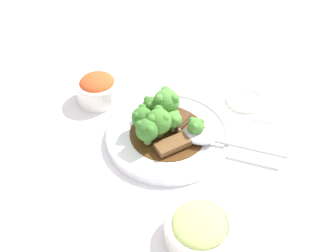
{
  "coord_description": "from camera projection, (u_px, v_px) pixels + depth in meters",
  "views": [
    {
      "loc": [
        0.23,
        -0.51,
        0.57
      ],
      "look_at": [
        0.0,
        0.0,
        0.03
      ],
      "focal_mm": 42.0,
      "sensor_mm": 36.0,
      "label": 1
    }
  ],
  "objects": [
    {
      "name": "beef_strip_2",
      "position": [
        173.0,
        144.0,
        0.75
      ],
      "size": [
        0.07,
        0.07,
        0.01
      ],
      "color": "brown",
      "rests_on": "main_plate"
    },
    {
      "name": "broccoli_floret_6",
      "position": [
        142.0,
        117.0,
        0.77
      ],
      "size": [
        0.04,
        0.04,
        0.05
      ],
      "color": "#8EB756",
      "rests_on": "main_plate"
    },
    {
      "name": "broccoli_floret_4",
      "position": [
        151.0,
        105.0,
        0.8
      ],
      "size": [
        0.04,
        0.04,
        0.05
      ],
      "color": "#8EB756",
      "rests_on": "main_plate"
    },
    {
      "name": "side_bowl_kimchi",
      "position": [
        98.0,
        88.0,
        0.87
      ],
      "size": [
        0.1,
        0.1,
        0.06
      ],
      "color": "white",
      "rests_on": "ground_plane"
    },
    {
      "name": "broccoli_floret_0",
      "position": [
        159.0,
        121.0,
        0.76
      ],
      "size": [
        0.05,
        0.05,
        0.06
      ],
      "color": "#7FA84C",
      "rests_on": "main_plate"
    },
    {
      "name": "sauce_dish",
      "position": [
        245.0,
        100.0,
        0.88
      ],
      "size": [
        0.08,
        0.08,
        0.01
      ],
      "color": "white",
      "rests_on": "ground_plane"
    },
    {
      "name": "broccoli_floret_2",
      "position": [
        147.0,
        130.0,
        0.74
      ],
      "size": [
        0.05,
        0.05,
        0.06
      ],
      "color": "#8EB756",
      "rests_on": "main_plate"
    },
    {
      "name": "broccoli_floret_1",
      "position": [
        196.0,
        126.0,
        0.77
      ],
      "size": [
        0.03,
        0.03,
        0.04
      ],
      "color": "#7FA84C",
      "rests_on": "main_plate"
    },
    {
      "name": "broccoli_floret_5",
      "position": [
        173.0,
        120.0,
        0.77
      ],
      "size": [
        0.03,
        0.03,
        0.04
      ],
      "color": "#7FA84C",
      "rests_on": "main_plate"
    },
    {
      "name": "paper_napkin",
      "position": [
        249.0,
        108.0,
        0.87
      ],
      "size": [
        0.12,
        0.09,
        0.01
      ],
      "color": "white",
      "rests_on": "ground_plane"
    },
    {
      "name": "side_bowl_appetizer",
      "position": [
        199.0,
        229.0,
        0.62
      ],
      "size": [
        0.11,
        0.11,
        0.05
      ],
      "color": "white",
      "rests_on": "ground_plane"
    },
    {
      "name": "main_plate",
      "position": [
        168.0,
        135.0,
        0.8
      ],
      "size": [
        0.25,
        0.25,
        0.02
      ],
      "color": "white",
      "rests_on": "ground_plane"
    },
    {
      "name": "beef_strip_0",
      "position": [
        154.0,
        121.0,
        0.8
      ],
      "size": [
        0.05,
        0.05,
        0.01
      ],
      "color": "#56331E",
      "rests_on": "main_plate"
    },
    {
      "name": "serving_spoon",
      "position": [
        205.0,
        138.0,
        0.77
      ],
      "size": [
        0.21,
        0.05,
        0.01
      ],
      "color": "#B7B7BC",
      "rests_on": "main_plate"
    },
    {
      "name": "ground_plane",
      "position": [
        168.0,
        138.0,
        0.8
      ],
      "size": [
        4.0,
        4.0,
        0.0
      ],
      "primitive_type": "plane",
      "color": "silver"
    },
    {
      "name": "broccoli_floret_3",
      "position": [
        166.0,
        101.0,
        0.8
      ],
      "size": [
        0.06,
        0.06,
        0.06
      ],
      "color": "#7FA84C",
      "rests_on": "main_plate"
    },
    {
      "name": "beef_strip_1",
      "position": [
        179.0,
        120.0,
        0.8
      ],
      "size": [
        0.04,
        0.06,
        0.01
      ],
      "color": "#56331E",
      "rests_on": "main_plate"
    }
  ]
}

